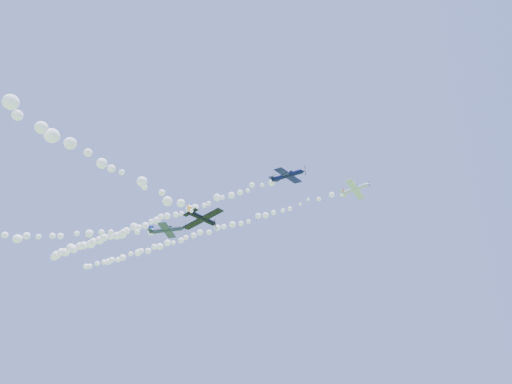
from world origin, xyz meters
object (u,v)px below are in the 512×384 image
(plane_grey, at_px, (167,230))
(plane_black, at_px, (203,218))
(plane_white, at_px, (355,189))
(plane_navy, at_px, (288,175))

(plane_grey, bearing_deg, plane_black, -61.78)
(plane_white, xyz_separation_m, plane_black, (-19.14, -25.69, -14.71))
(plane_black, bearing_deg, plane_navy, -7.13)
(plane_white, distance_m, plane_navy, 13.38)
(plane_white, bearing_deg, plane_grey, -158.89)
(plane_navy, height_order, plane_black, plane_navy)
(plane_navy, distance_m, plane_grey, 27.30)
(plane_white, distance_m, plane_black, 35.26)
(plane_navy, bearing_deg, plane_grey, -164.02)
(plane_white, relative_size, plane_black, 0.98)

